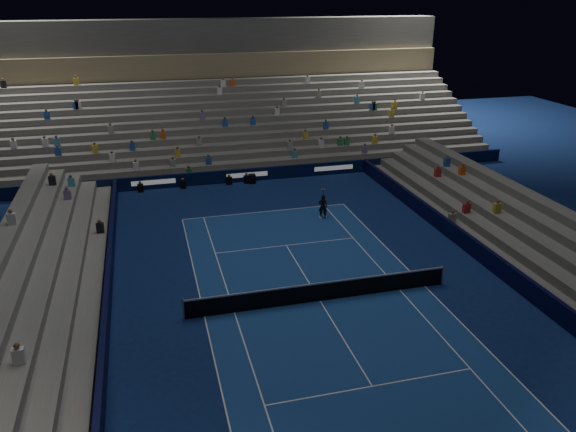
# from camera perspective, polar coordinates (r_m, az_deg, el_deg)

# --- Properties ---
(ground) EXTENTS (90.00, 90.00, 0.00)m
(ground) POSITION_cam_1_polar(r_m,az_deg,el_deg) (26.99, 3.27, -8.60)
(ground) COLOR #0D1D4F
(ground) RESTS_ON ground
(court_surface) EXTENTS (10.97, 23.77, 0.01)m
(court_surface) POSITION_cam_1_polar(r_m,az_deg,el_deg) (26.99, 3.27, -8.59)
(court_surface) COLOR navy
(court_surface) RESTS_ON ground
(sponsor_barrier_far) EXTENTS (44.00, 0.25, 1.00)m
(sponsor_barrier_far) POSITION_cam_1_polar(r_m,az_deg,el_deg) (43.27, -4.21, 4.19)
(sponsor_barrier_far) COLOR black
(sponsor_barrier_far) RESTS_ON ground
(sponsor_barrier_east) EXTENTS (0.25, 37.00, 1.00)m
(sponsor_barrier_east) POSITION_cam_1_polar(r_m,az_deg,el_deg) (30.85, 20.78, -4.92)
(sponsor_barrier_east) COLOR black
(sponsor_barrier_east) RESTS_ON ground
(sponsor_barrier_west) EXTENTS (0.25, 37.00, 1.00)m
(sponsor_barrier_west) POSITION_cam_1_polar(r_m,az_deg,el_deg) (25.82, -18.01, -10.04)
(sponsor_barrier_west) COLOR #080A32
(sponsor_barrier_west) RESTS_ON ground
(grandstand_main) EXTENTS (44.00, 15.20, 11.20)m
(grandstand_main) POSITION_cam_1_polar(r_m,az_deg,el_deg) (51.52, -6.29, 10.34)
(grandstand_main) COLOR slate
(grandstand_main) RESTS_ON ground
(grandstand_east) EXTENTS (5.00, 37.00, 2.50)m
(grandstand_east) POSITION_cam_1_polar(r_m,az_deg,el_deg) (32.73, 25.88, -3.38)
(grandstand_east) COLOR #63635E
(grandstand_east) RESTS_ON ground
(grandstand_west) EXTENTS (5.00, 37.00, 2.50)m
(grandstand_west) POSITION_cam_1_polar(r_m,az_deg,el_deg) (26.15, -25.79, -9.78)
(grandstand_west) COLOR gray
(grandstand_west) RESTS_ON ground
(tennis_net) EXTENTS (12.90, 0.10, 1.10)m
(tennis_net) POSITION_cam_1_polar(r_m,az_deg,el_deg) (26.74, 3.29, -7.67)
(tennis_net) COLOR #B2B2B7
(tennis_net) RESTS_ON ground
(tennis_player) EXTENTS (0.67, 0.54, 1.60)m
(tennis_player) POSITION_cam_1_polar(r_m,az_deg,el_deg) (36.03, 3.57, 0.97)
(tennis_player) COLOR black
(tennis_player) RESTS_ON ground
(broadcast_camera) EXTENTS (0.51, 0.96, 0.66)m
(broadcast_camera) POSITION_cam_1_polar(r_m,az_deg,el_deg) (42.88, -3.67, 3.81)
(broadcast_camera) COLOR black
(broadcast_camera) RESTS_ON ground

